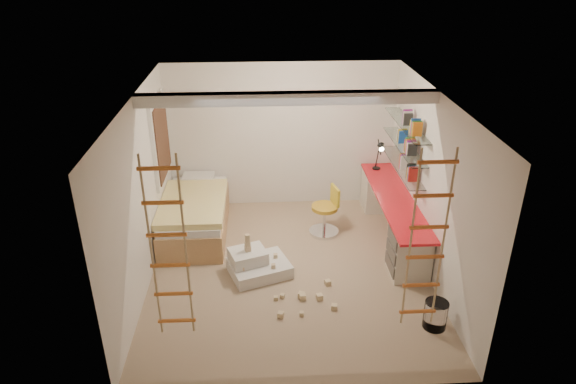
{
  "coord_description": "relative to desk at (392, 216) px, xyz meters",
  "views": [
    {
      "loc": [
        -0.38,
        -6.29,
        4.35
      ],
      "look_at": [
        0.0,
        0.3,
        1.15
      ],
      "focal_mm": 32.0,
      "sensor_mm": 36.0,
      "label": 1
    }
  ],
  "objects": [
    {
      "name": "waste_bin",
      "position": [
        0.03,
        -2.18,
        -0.22
      ],
      "size": [
        0.29,
        0.29,
        0.37
      ],
      "primitive_type": "cylinder",
      "color": "white",
      "rests_on": "floor"
    },
    {
      "name": "shelves",
      "position": [
        0.15,
        0.27,
        1.1
      ],
      "size": [
        0.25,
        1.8,
        0.71
      ],
      "color": "white",
      "rests_on": "wall_right"
    },
    {
      "name": "toy_blocks",
      "position": [
        -1.83,
        -1.33,
        -0.23
      ],
      "size": [
        1.28,
        1.18,
        0.64
      ],
      "color": "#CCB284",
      "rests_on": "floor"
    },
    {
      "name": "floor",
      "position": [
        -1.72,
        -0.86,
        -0.4
      ],
      "size": [
        4.5,
        4.5,
        0.0
      ],
      "primitive_type": "plane",
      "color": "tan",
      "rests_on": "ground"
    },
    {
      "name": "swivel_chair",
      "position": [
        -1.05,
        0.21,
        -0.1
      ],
      "size": [
        0.59,
        0.59,
        0.83
      ],
      "color": "gold",
      "rests_on": "floor"
    },
    {
      "name": "bed",
      "position": [
        -3.2,
        0.36,
        -0.07
      ],
      "size": [
        1.02,
        2.0,
        0.69
      ],
      "color": "#AD7F51",
      "rests_on": "floor"
    },
    {
      "name": "window_frame",
      "position": [
        -3.69,
        0.64,
        1.15
      ],
      "size": [
        0.06,
        1.15,
        1.35
      ],
      "primitive_type": "cube",
      "color": "white",
      "rests_on": "wall_left"
    },
    {
      "name": "play_platform",
      "position": [
        -2.2,
        -0.88,
        -0.26
      ],
      "size": [
        1.0,
        0.89,
        0.37
      ],
      "color": "silver",
      "rests_on": "floor"
    },
    {
      "name": "ceiling_beam",
      "position": [
        -1.72,
        -0.56,
        2.12
      ],
      "size": [
        4.0,
        0.18,
        0.16
      ],
      "primitive_type": "cube",
      "color": "white",
      "rests_on": "ceiling"
    },
    {
      "name": "books",
      "position": [
        0.15,
        0.27,
        1.22
      ],
      "size": [
        0.14,
        0.7,
        0.92
      ],
      "color": "red",
      "rests_on": "shelves"
    },
    {
      "name": "rope_ladder_right",
      "position": [
        -0.37,
        -2.61,
        1.11
      ],
      "size": [
        0.41,
        0.04,
        2.13
      ],
      "primitive_type": null,
      "color": "#CA5A22",
      "rests_on": "ceiling"
    },
    {
      "name": "desk",
      "position": [
        0.0,
        0.0,
        0.0
      ],
      "size": [
        0.56,
        2.8,
        0.75
      ],
      "color": "red",
      "rests_on": "floor"
    },
    {
      "name": "window_blind",
      "position": [
        -3.65,
        0.64,
        1.15
      ],
      "size": [
        0.02,
        1.0,
        1.2
      ],
      "primitive_type": "cube",
      "color": "#4C2D1E",
      "rests_on": "window_frame"
    },
    {
      "name": "task_lamp",
      "position": [
        -0.05,
        0.96,
        0.73
      ],
      "size": [
        0.14,
        0.36,
        0.57
      ],
      "color": "black",
      "rests_on": "desk"
    },
    {
      "name": "rope_ladder_left",
      "position": [
        -3.07,
        -2.61,
        1.11
      ],
      "size": [
        0.41,
        0.04,
        2.13
      ],
      "primitive_type": null,
      "color": "orange",
      "rests_on": "ceiling"
    }
  ]
}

